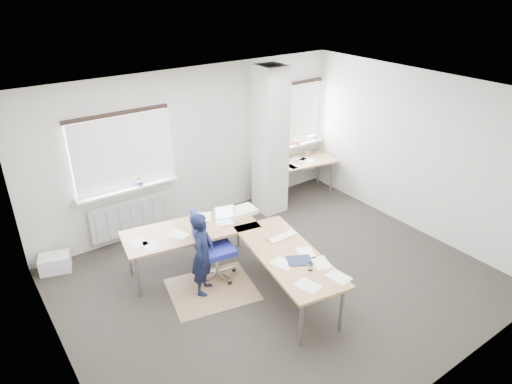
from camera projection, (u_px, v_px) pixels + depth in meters
ground at (278, 282)px, 6.87m from camera, size 6.00×6.00×0.00m
room_shell at (272, 163)px, 6.53m from camera, size 6.04×5.04×2.82m
floor_mat at (212, 289)px, 6.71m from camera, size 1.40×1.26×0.01m
white_crate at (55, 263)px, 7.08m from camera, size 0.52×0.44×0.27m
desk_main at (240, 242)px, 6.60m from camera, size 2.40×2.98×0.96m
desk_side at (301, 162)px, 9.33m from camera, size 1.50×0.93×1.22m
task_chair at (214, 260)px, 6.83m from camera, size 0.62×0.62×1.14m
person at (203, 254)px, 6.42m from camera, size 0.55×0.54×1.28m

